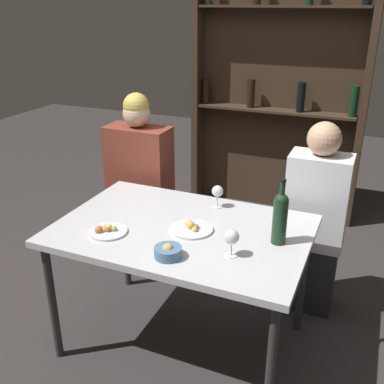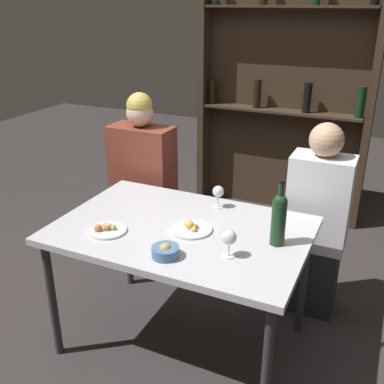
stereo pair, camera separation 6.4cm
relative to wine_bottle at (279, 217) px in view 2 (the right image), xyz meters
name	(u,v)px [view 2 (the right image)]	position (x,y,z in m)	size (l,w,h in m)	color
ground_plane	(183,340)	(-0.50, -0.04, -0.89)	(10.00, 10.00, 0.00)	#332D2D
dining_table	(182,238)	(-0.50, -0.04, -0.21)	(1.30, 0.87, 0.75)	silver
wine_rack_wall	(283,100)	(-0.50, 1.98, 0.15)	(1.51, 0.21, 2.05)	#38281C
wine_bottle	(279,217)	(0.00, 0.00, 0.00)	(0.07, 0.07, 0.33)	#19381E
wine_glass_0	(229,238)	(-0.17, -0.21, -0.05)	(0.07, 0.07, 0.13)	silver
wine_glass_1	(218,192)	(-0.42, 0.27, -0.05)	(0.06, 0.06, 0.13)	silver
food_plate_0	(107,229)	(-0.82, -0.24, -0.13)	(0.20, 0.20, 0.05)	silver
food_plate_1	(191,228)	(-0.44, -0.05, -0.13)	(0.22, 0.22, 0.05)	silver
snack_bowl	(165,251)	(-0.44, -0.33, -0.12)	(0.13, 0.13, 0.07)	#4C7299
seated_person_left	(143,189)	(-1.11, 0.60, -0.28)	(0.44, 0.22, 1.29)	#26262B
seated_person_right	(316,227)	(0.10, 0.60, -0.31)	(0.36, 0.22, 1.22)	#26262B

